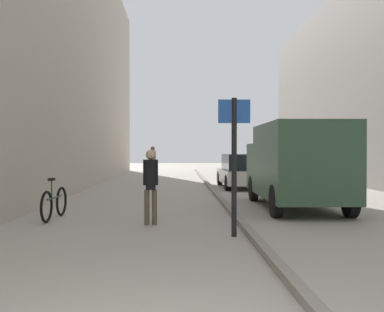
# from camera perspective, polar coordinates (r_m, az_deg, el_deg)

# --- Properties ---
(ground_plane) EXTENTS (80.00, 80.00, 0.00)m
(ground_plane) POSITION_cam_1_polar(r_m,az_deg,el_deg) (14.97, -2.65, -5.46)
(ground_plane) COLOR #A8A093
(building_facade_left) EXTENTS (2.03, 40.00, 11.73)m
(building_facade_left) POSITION_cam_1_polar(r_m,az_deg,el_deg) (16.21, -19.88, 15.90)
(building_facade_left) COLOR #BCB29E
(building_facade_left) RESTS_ON ground_plane
(kerb_strip) EXTENTS (0.16, 40.00, 0.12)m
(kerb_strip) POSITION_cam_1_polar(r_m,az_deg,el_deg) (15.02, 3.41, -5.21)
(kerb_strip) COLOR gray
(kerb_strip) RESTS_ON ground_plane
(pedestrian_main_foreground) EXTENTS (0.35, 0.25, 1.82)m
(pedestrian_main_foreground) POSITION_cam_1_polar(r_m,az_deg,el_deg) (23.74, -5.10, -0.61)
(pedestrian_main_foreground) COLOR maroon
(pedestrian_main_foreground) RESTS_ON ground_plane
(pedestrian_mid_block) EXTENTS (0.32, 0.21, 1.63)m
(pedestrian_mid_block) POSITION_cam_1_polar(r_m,az_deg,el_deg) (9.60, -5.37, -3.31)
(pedestrian_mid_block) COLOR brown
(pedestrian_mid_block) RESTS_ON ground_plane
(delivery_van) EXTENTS (2.09, 5.09, 2.33)m
(delivery_van) POSITION_cam_1_polar(r_m,az_deg,el_deg) (12.62, 13.25, -0.94)
(delivery_van) COLOR #335138
(delivery_van) RESTS_ON ground_plane
(parked_car) EXTENTS (1.91, 4.24, 1.45)m
(parked_car) POSITION_cam_1_polar(r_m,az_deg,el_deg) (19.20, 6.52, -1.96)
(parked_car) COLOR silver
(parked_car) RESTS_ON ground_plane
(street_sign_post) EXTENTS (0.60, 0.10, 2.60)m
(street_sign_post) POSITION_cam_1_polar(r_m,az_deg,el_deg) (8.29, 5.47, 0.22)
(street_sign_post) COLOR black
(street_sign_post) RESTS_ON ground_plane
(bicycle_leaning) EXTENTS (0.15, 1.77, 0.98)m
(bicycle_leaning) POSITION_cam_1_polar(r_m,az_deg,el_deg) (10.89, -17.37, -5.82)
(bicycle_leaning) COLOR black
(bicycle_leaning) RESTS_ON ground_plane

